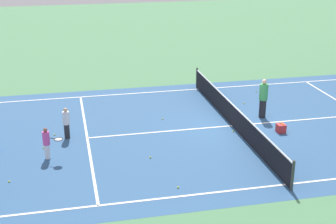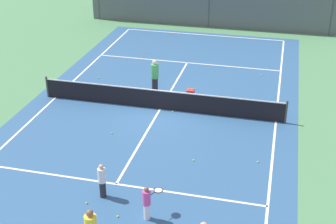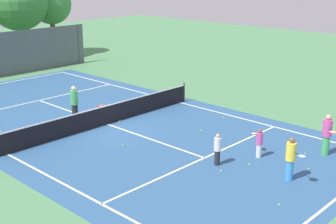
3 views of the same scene
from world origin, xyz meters
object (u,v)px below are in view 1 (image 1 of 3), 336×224
tennis_ball_0 (163,119)px  tennis_ball_8 (233,131)px  player_4 (66,123)px  tennis_ball_7 (256,92)px  player_1 (47,143)px  tennis_ball_5 (9,181)px  player_0 (263,98)px  tennis_ball_11 (55,135)px  tennis_ball_3 (178,187)px  ball_crate (281,128)px  tennis_ball_12 (150,157)px  tennis_ball_2 (44,148)px  tennis_ball_13 (244,103)px

tennis_ball_0 → tennis_ball_8: size_ratio=1.00×
player_4 → tennis_ball_8: (0.87, 7.02, -0.65)m
player_4 → tennis_ball_7: bearing=112.1°
player_4 → player_1: bearing=-22.3°
tennis_ball_7 → tennis_ball_5: bearing=-58.0°
player_0 → tennis_ball_5: 11.74m
tennis_ball_7 → tennis_ball_8: size_ratio=1.00×
player_0 → tennis_ball_8: bearing=-53.7°
player_0 → player_1: 9.97m
tennis_ball_11 → tennis_ball_3: bearing=36.2°
ball_crate → tennis_ball_11: bearing=-100.3°
ball_crate → tennis_ball_5: ball_crate is taller
tennis_ball_12 → tennis_ball_8: bearing=114.3°
player_0 → tennis_ball_7: (-3.57, 1.16, -0.91)m
player_1 → tennis_ball_0: (-3.10, 5.10, -0.62)m
tennis_ball_2 → tennis_ball_13: 10.29m
player_4 → tennis_ball_7: player_4 is taller
player_4 → tennis_ball_3: size_ratio=20.27×
tennis_ball_0 → tennis_ball_12: same height
player_1 → ball_crate: player_1 is taller
player_1 → tennis_ball_11: bearing=174.2°
player_4 → tennis_ball_5: bearing=-30.6°
tennis_ball_7 → tennis_ball_13: size_ratio=1.00×
tennis_ball_5 → tennis_ball_12: 5.18m
tennis_ball_12 → tennis_ball_11: bearing=-130.7°
tennis_ball_8 → ball_crate: bearing=77.0°
ball_crate → player_4: bearing=-98.4°
player_4 → tennis_ball_12: 4.10m
player_1 → tennis_ball_3: size_ratio=19.09×
player_0 → tennis_ball_3: (5.68, -5.38, -0.91)m
ball_crate → tennis_ball_3: bearing=-55.1°
player_4 → tennis_ball_8: size_ratio=20.27×
tennis_ball_8 → tennis_ball_11: same height
tennis_ball_7 → player_0: bearing=-18.1°
player_0 → tennis_ball_8: size_ratio=27.89×
player_4 → tennis_ball_11: player_4 is taller
tennis_ball_8 → tennis_ball_12: same height
ball_crate → tennis_ball_13: ball_crate is taller
player_1 → tennis_ball_0: size_ratio=19.09×
tennis_ball_5 → ball_crate: bearing=101.1°
tennis_ball_7 → tennis_ball_11: same height
ball_crate → tennis_ball_3: (3.83, -5.47, -0.15)m
tennis_ball_7 → tennis_ball_12: bearing=-46.2°
tennis_ball_13 → tennis_ball_12: bearing=-48.3°
player_1 → player_4: player_4 is taller
ball_crate → tennis_ball_0: bearing=-118.8°
player_4 → tennis_ball_8: 7.11m
tennis_ball_2 → tennis_ball_3: bearing=46.4°
tennis_ball_5 → tennis_ball_7: bearing=122.0°
tennis_ball_11 → player_4: bearing=52.2°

